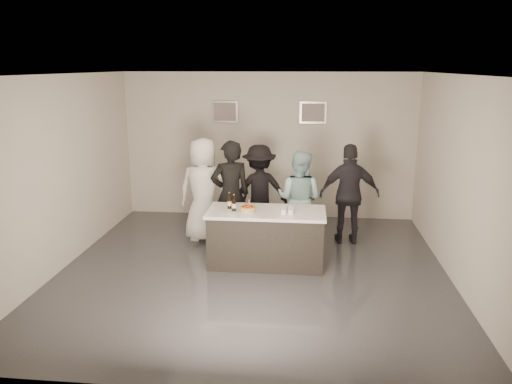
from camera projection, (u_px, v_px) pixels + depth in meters
floor at (253, 271)px, 7.81m from camera, size 6.00×6.00×0.00m
ceiling at (252, 74)px, 7.07m from camera, size 6.00×6.00×0.00m
wall_back at (268, 146)px, 10.33m from camera, size 6.00×0.04×3.00m
wall_front at (216, 249)px, 4.55m from camera, size 6.00×0.04×3.00m
wall_left at (61, 173)px, 7.74m from camera, size 0.04×6.00×3.00m
wall_right at (461, 182)px, 7.14m from camera, size 0.04×6.00×3.00m
picture_left at (225, 112)px, 10.22m from camera, size 0.54×0.04×0.44m
picture_right at (313, 113)px, 10.04m from camera, size 0.54×0.04×0.44m
bar_counter at (266, 238)px, 7.98m from camera, size 1.86×0.86×0.90m
cake at (248, 210)px, 7.78m from camera, size 0.24×0.24×0.07m
beer_bottle_a at (229, 201)px, 7.95m from camera, size 0.07×0.07×0.26m
beer_bottle_b at (234, 203)px, 7.82m from camera, size 0.07×0.07×0.26m
tumbler_cluster at (288, 210)px, 7.76m from camera, size 0.19×0.30×0.08m
candles at (250, 216)px, 7.58m from camera, size 0.24×0.08×0.01m
person_main_black at (231, 195)px, 8.61m from camera, size 0.82×0.68×1.90m
person_main_blue at (299, 199)px, 8.73m from camera, size 1.00×0.89×1.71m
person_guest_left at (204, 190)px, 8.98m from camera, size 0.97×0.67×1.89m
person_guest_right at (350, 194)px, 8.85m from camera, size 1.08×0.50×1.80m
person_guest_back at (259, 190)px, 9.34m from camera, size 1.24×0.94×1.71m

